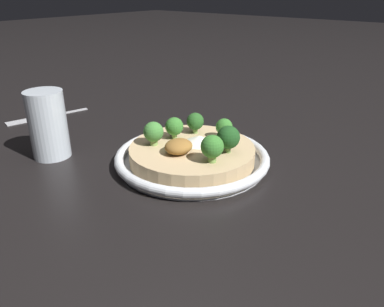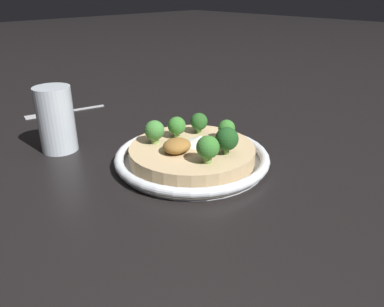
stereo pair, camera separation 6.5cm
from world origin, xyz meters
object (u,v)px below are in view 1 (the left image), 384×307
object	(u,v)px
broccoli_front_left	(174,127)
broccoli_back_right	(212,147)
broccoli_left	(195,122)
broccoli_back_left	(224,127)
broccoli_front	(153,132)
drinking_glass	(48,125)
risotto_bowl	(192,156)
broccoli_back	(228,138)
fork_utensil	(39,118)

from	to	relation	value
broccoli_front_left	broccoli_back_right	xyz separation A→B (m)	(0.04, 0.11, 0.00)
broccoli_left	broccoli_back_left	world-z (taller)	broccoli_left
broccoli_back_left	broccoli_back_right	size ratio (longest dim) A/B	0.84
broccoli_front	broccoli_front_left	bearing A→B (deg)	170.57
broccoli_front_left	broccoli_back_right	world-z (taller)	broccoli_back_right
drinking_glass	risotto_bowl	bearing A→B (deg)	121.79
risotto_bowl	broccoli_front_left	bearing A→B (deg)	-100.36
risotto_bowl	broccoli_left	bearing A→B (deg)	-146.16
broccoli_front_left	broccoli_front	bearing A→B (deg)	-9.43
broccoli_back	broccoli_front_left	world-z (taller)	broccoli_back
risotto_bowl	broccoli_front	world-z (taller)	broccoli_front
broccoli_back_right	fork_utensil	xyz separation A→B (m)	(0.01, -0.49, -0.06)
broccoli_left	broccoli_back_right	world-z (taller)	broccoli_back_right
broccoli_back_left	fork_utensil	bearing A→B (deg)	-77.20
risotto_bowl	broccoli_left	xyz separation A→B (m)	(-0.05, -0.04, 0.04)
broccoli_front_left	broccoli_front	xyz separation A→B (m)	(0.05, -0.01, 0.00)
broccoli_back	broccoli_front	size ratio (longest dim) A/B	1.10
risotto_bowl	broccoli_front	bearing A→B (deg)	-56.84
broccoli_back_left	fork_utensil	distance (m)	0.47
broccoli_back_right	broccoli_front	bearing A→B (deg)	-85.78
broccoli_left	drinking_glass	distance (m)	0.26
drinking_glass	broccoli_left	bearing A→B (deg)	135.90
broccoli_back_left	broccoli_front_left	xyz separation A→B (m)	(0.06, -0.07, 0.00)
broccoli_front	fork_utensil	bearing A→B (deg)	-89.75
risotto_bowl	fork_utensil	distance (m)	0.43
broccoli_back_left	drinking_glass	xyz separation A→B (m)	(0.20, -0.24, 0.01)
broccoli_back_left	broccoli_front	bearing A→B (deg)	-37.22
broccoli_back	broccoli_back_left	world-z (taller)	broccoli_back
broccoli_back_left	fork_utensil	world-z (taller)	broccoli_back_left
broccoli_back	drinking_glass	distance (m)	0.32
broccoli_front_left	fork_utensil	size ratio (longest dim) A/B	0.21
broccoli_back_right	fork_utensil	distance (m)	0.50
risotto_bowl	broccoli_left	distance (m)	0.08
broccoli_left	fork_utensil	distance (m)	0.41
risotto_bowl	drinking_glass	bearing A→B (deg)	-58.21
broccoli_back	risotto_bowl	bearing A→B (deg)	-73.30
broccoli_back	broccoli_back_right	world-z (taller)	broccoli_back
broccoli_front_left	drinking_glass	xyz separation A→B (m)	(0.14, -0.17, 0.01)
broccoli_front_left	fork_utensil	xyz separation A→B (m)	(0.05, -0.38, -0.05)
risotto_bowl	broccoli_back_right	size ratio (longest dim) A/B	6.03
broccoli_back	broccoli_front	distance (m)	0.13
broccoli_front_left	broccoli_back_right	bearing A→B (deg)	71.83
broccoli_back	fork_utensil	distance (m)	0.50
broccoli_left	broccoli_front_left	size ratio (longest dim) A/B	0.99
broccoli_back	broccoli_back_right	xyz separation A→B (m)	(0.05, 0.00, -0.00)
drinking_glass	fork_utensil	bearing A→B (deg)	-114.67
fork_utensil	broccoli_front_left	bearing A→B (deg)	110.11
broccoli_back_right	broccoli_back	bearing A→B (deg)	-178.54
risotto_bowl	broccoli_back	distance (m)	0.08
risotto_bowl	broccoli_front_left	distance (m)	0.06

